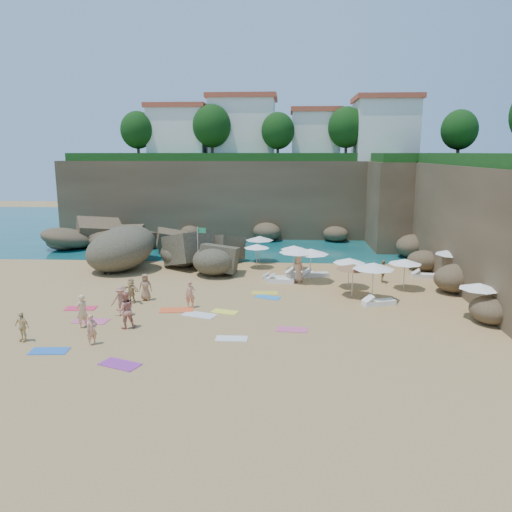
# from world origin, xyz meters

# --- Properties ---
(ground) EXTENTS (120.00, 120.00, 0.00)m
(ground) POSITION_xyz_m (0.00, 0.00, 0.00)
(ground) COLOR tan
(ground) RESTS_ON ground
(seawater) EXTENTS (120.00, 120.00, 0.00)m
(seawater) POSITION_xyz_m (0.00, 30.00, 0.00)
(seawater) COLOR #0C4751
(seawater) RESTS_ON ground
(cliff_back) EXTENTS (44.00, 8.00, 8.00)m
(cliff_back) POSITION_xyz_m (2.00, 25.00, 4.00)
(cliff_back) COLOR brown
(cliff_back) RESTS_ON ground
(cliff_right) EXTENTS (8.00, 30.00, 8.00)m
(cliff_right) POSITION_xyz_m (19.00, 8.00, 4.00)
(cliff_right) COLOR brown
(cliff_right) RESTS_ON ground
(cliff_corner) EXTENTS (10.00, 12.00, 8.00)m
(cliff_corner) POSITION_xyz_m (17.00, 20.00, 4.00)
(cliff_corner) COLOR brown
(cliff_corner) RESTS_ON ground
(rock_promontory) EXTENTS (12.00, 7.00, 2.00)m
(rock_promontory) POSITION_xyz_m (-11.00, 16.00, 0.00)
(rock_promontory) COLOR brown
(rock_promontory) RESTS_ON ground
(clifftop_buildings) EXTENTS (28.48, 9.48, 7.00)m
(clifftop_buildings) POSITION_xyz_m (2.96, 25.79, 11.24)
(clifftop_buildings) COLOR white
(clifftop_buildings) RESTS_ON cliff_back
(clifftop_trees) EXTENTS (35.60, 23.82, 4.40)m
(clifftop_trees) POSITION_xyz_m (4.78, 19.52, 11.26)
(clifftop_trees) COLOR #11380F
(clifftop_trees) RESTS_ON ground
(marina_masts) EXTENTS (3.10, 0.10, 6.00)m
(marina_masts) POSITION_xyz_m (-16.50, 30.00, 3.00)
(marina_masts) COLOR white
(marina_masts) RESTS_ON ground
(rock_outcrop) EXTENTS (10.95, 9.62, 3.65)m
(rock_outcrop) POSITION_xyz_m (-5.12, 8.49, 0.00)
(rock_outcrop) COLOR brown
(rock_outcrop) RESTS_ON ground
(flag_pole) EXTENTS (0.67, 0.15, 3.46)m
(flag_pole) POSITION_xyz_m (-2.47, 6.41, 2.21)
(flag_pole) COLOR silver
(flag_pole) RESTS_ON ground
(parasol_0) EXTENTS (2.28, 2.28, 2.16)m
(parasol_0) POSITION_xyz_m (1.83, 10.25, 1.98)
(parasol_0) COLOR silver
(parasol_0) RESTS_ON ground
(parasol_1) EXTENTS (2.50, 2.50, 2.36)m
(parasol_1) POSITION_xyz_m (5.72, 3.98, 2.17)
(parasol_1) COLOR silver
(parasol_1) RESTS_ON ground
(parasol_2) EXTENTS (2.00, 2.00, 1.89)m
(parasol_2) POSITION_xyz_m (4.60, 7.60, 1.74)
(parasol_2) COLOR silver
(parasol_2) RESTS_ON ground
(parasol_3) EXTENTS (2.60, 2.60, 2.46)m
(parasol_3) POSITION_xyz_m (15.44, 4.02, 2.26)
(parasol_3) COLOR silver
(parasol_3) RESTS_ON ground
(parasol_4) EXTENTS (2.17, 2.17, 2.05)m
(parasol_4) POSITION_xyz_m (11.78, 2.44, 1.88)
(parasol_4) COLOR silver
(parasol_4) RESTS_ON ground
(parasol_5) EXTENTS (2.00, 2.00, 1.89)m
(parasol_5) POSITION_xyz_m (1.74, 8.05, 1.73)
(parasol_5) COLOR silver
(parasol_5) RESTS_ON ground
(parasol_6) EXTENTS (2.19, 2.19, 2.07)m
(parasol_6) POSITION_xyz_m (8.19, 0.60, 1.90)
(parasol_6) COLOR silver
(parasol_6) RESTS_ON ground
(parasol_7) EXTENTS (2.61, 2.61, 2.47)m
(parasol_7) POSITION_xyz_m (4.83, 4.03, 2.27)
(parasol_7) COLOR silver
(parasol_7) RESTS_ON ground
(parasol_8) EXTENTS (2.14, 2.14, 2.03)m
(parasol_8) POSITION_xyz_m (8.19, 2.62, 1.86)
(parasol_8) COLOR silver
(parasol_8) RESTS_ON ground
(parasol_9) EXTENTS (2.52, 2.52, 2.38)m
(parasol_9) POSITION_xyz_m (9.27, -0.35, 2.19)
(parasol_9) COLOR silver
(parasol_9) RESTS_ON ground
(parasol_11) EXTENTS (2.13, 2.13, 2.02)m
(parasol_11) POSITION_xyz_m (14.38, -3.42, 1.85)
(parasol_11) COLOR silver
(parasol_11) RESTS_ON ground
(lounger_0) EXTENTS (2.01, 1.12, 0.30)m
(lounger_0) POSITION_xyz_m (6.17, 5.45, 0.15)
(lounger_0) COLOR silver
(lounger_0) RESTS_ON ground
(lounger_1) EXTENTS (2.13, 0.94, 0.32)m
(lounger_1) POSITION_xyz_m (5.02, 5.55, 0.16)
(lounger_1) COLOR white
(lounger_1) RESTS_ON ground
(lounger_2) EXTENTS (1.98, 0.83, 0.30)m
(lounger_2) POSITION_xyz_m (3.66, 3.65, 0.15)
(lounger_2) COLOR white
(lounger_2) RESTS_ON ground
(lounger_3) EXTENTS (1.70, 0.65, 0.26)m
(lounger_3) POSITION_xyz_m (3.23, 4.46, 0.13)
(lounger_3) COLOR silver
(lounger_3) RESTS_ON ground
(lounger_4) EXTENTS (1.95, 0.79, 0.30)m
(lounger_4) POSITION_xyz_m (14.05, 5.65, 0.15)
(lounger_4) COLOR silver
(lounger_4) RESTS_ON ground
(lounger_5) EXTENTS (2.06, 1.20, 0.30)m
(lounger_5) POSITION_xyz_m (9.54, -1.18, 0.15)
(lounger_5) COLOR white
(lounger_5) RESTS_ON ground
(towel_0) EXTENTS (1.76, 0.99, 0.03)m
(towel_0) POSITION_xyz_m (-6.64, -9.22, 0.01)
(towel_0) COLOR blue
(towel_0) RESTS_ON ground
(towel_1) EXTENTS (1.90, 1.06, 0.03)m
(towel_1) POSITION_xyz_m (-6.35, -5.09, 0.02)
(towel_1) COLOR #D35287
(towel_1) RESTS_ON ground
(towel_2) EXTENTS (2.02, 1.21, 0.03)m
(towel_2) POSITION_xyz_m (-2.18, -2.91, 0.02)
(towel_2) COLOR #FF5728
(towel_2) RESTS_ON ground
(towel_4) EXTENTS (1.63, 1.13, 0.03)m
(towel_4) POSITION_xyz_m (0.62, -3.06, 0.01)
(towel_4) COLOR #FEFF43
(towel_4) RESTS_ON ground
(towel_5) EXTENTS (1.54, 0.77, 0.03)m
(towel_5) POSITION_xyz_m (1.45, -7.16, 0.01)
(towel_5) COLOR silver
(towel_5) RESTS_ON ground
(towel_6) EXTENTS (1.93, 1.44, 0.03)m
(towel_6) POSITION_xyz_m (-2.95, -10.45, 0.02)
(towel_6) COLOR #902D92
(towel_6) RESTS_ON ground
(towel_7) EXTENTS (1.81, 1.02, 0.03)m
(towel_7) POSITION_xyz_m (-7.79, -2.95, 0.02)
(towel_7) COLOR #EA2952
(towel_7) RESTS_ON ground
(towel_8) EXTENTS (1.74, 1.31, 0.03)m
(towel_8) POSITION_xyz_m (2.92, -0.02, 0.01)
(towel_8) COLOR #2987DE
(towel_8) RESTS_ON ground
(towel_9) EXTENTS (1.65, 0.93, 0.03)m
(towel_9) POSITION_xyz_m (4.37, -5.71, 0.01)
(towel_9) COLOR #D25182
(towel_9) RESTS_ON ground
(towel_12) EXTENTS (1.70, 0.85, 0.03)m
(towel_12) POSITION_xyz_m (2.69, 0.95, 0.01)
(towel_12) COLOR gold
(towel_12) RESTS_ON ground
(towel_13) EXTENTS (2.06, 1.47, 0.03)m
(towel_13) POSITION_xyz_m (-0.73, -3.71, 0.02)
(towel_13) COLOR silver
(towel_13) RESTS_ON ground
(person_stand_0) EXTENTS (0.62, 0.63, 1.47)m
(person_stand_0) POSITION_xyz_m (-4.98, -8.30, 0.73)
(person_stand_0) COLOR tan
(person_stand_0) RESTS_ON ground
(person_stand_1) EXTENTS (1.17, 1.09, 1.94)m
(person_stand_1) POSITION_xyz_m (-4.12, -5.98, 0.97)
(person_stand_1) COLOR tan
(person_stand_1) RESTS_ON ground
(person_stand_2) EXTENTS (1.32, 0.70, 1.94)m
(person_stand_2) POSITION_xyz_m (-0.92, 6.63, 0.97)
(person_stand_2) COLOR #E6A883
(person_stand_2) RESTS_ON ground
(person_stand_3) EXTENTS (0.42, 0.95, 1.60)m
(person_stand_3) POSITION_xyz_m (10.74, 4.09, 0.80)
(person_stand_3) COLOR tan
(person_stand_3) RESTS_ON ground
(person_stand_4) EXTENTS (1.03, 0.87, 1.85)m
(person_stand_4) POSITION_xyz_m (4.87, 3.85, 0.92)
(person_stand_4) COLOR tan
(person_stand_4) RESTS_ON ground
(person_stand_5) EXTENTS (1.64, 0.65, 1.72)m
(person_stand_5) POSITION_xyz_m (-9.22, 5.27, 0.86)
(person_stand_5) COLOR tan
(person_stand_5) RESTS_ON ground
(person_stand_6) EXTENTS (0.72, 0.76, 1.75)m
(person_stand_6) POSITION_xyz_m (-6.39, -6.02, 0.88)
(person_stand_6) COLOR #F1BC89
(person_stand_6) RESTS_ON ground
(person_lie_0) EXTENTS (1.26, 1.78, 0.45)m
(person_lie_0) POSITION_xyz_m (-5.00, -4.08, 0.22)
(person_lie_0) COLOR #AE7057
(person_lie_0) RESTS_ON ground
(person_lie_1) EXTENTS (1.22, 1.60, 0.35)m
(person_lie_1) POSITION_xyz_m (-8.46, -8.09, 0.17)
(person_lie_1) COLOR #EFCA87
(person_lie_1) RESTS_ON ground
(person_lie_2) EXTENTS (1.05, 1.72, 0.43)m
(person_lie_2) POSITION_xyz_m (-4.49, -1.06, 0.21)
(person_lie_2) COLOR #A47552
(person_lie_2) RESTS_ON ground
(person_lie_3) EXTENTS (1.84, 1.90, 0.39)m
(person_lie_3) POSITION_xyz_m (-5.21, -1.61, 0.19)
(person_lie_3) COLOR tan
(person_lie_3) RESTS_ON ground
(person_lie_4) EXTENTS (0.79, 1.60, 0.37)m
(person_lie_4) POSITION_xyz_m (-1.48, -2.38, 0.18)
(person_lie_4) COLOR tan
(person_lie_4) RESTS_ON ground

